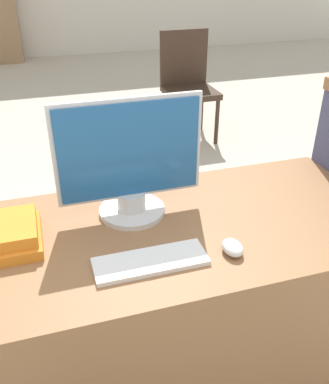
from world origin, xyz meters
name	(u,v)px	position (x,y,z in m)	size (l,w,h in m)	color
desk	(180,303)	(0.00, 0.36, 0.37)	(1.48, 0.71, 0.74)	#8C603D
monitor	(130,163)	(-0.15, 0.49, 0.94)	(0.51, 0.24, 0.43)	silver
keyboard	(151,261)	(-0.16, 0.19, 0.74)	(0.35, 0.12, 0.02)	white
mouse	(233,248)	(0.10, 0.17, 0.76)	(0.06, 0.09, 0.04)	silver
book_stack	(12,234)	(-0.56, 0.42, 0.77)	(0.19, 0.24, 0.08)	orange
far_chair	(188,80)	(0.90, 2.80, 0.52)	(0.44, 0.44, 0.94)	#38281E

